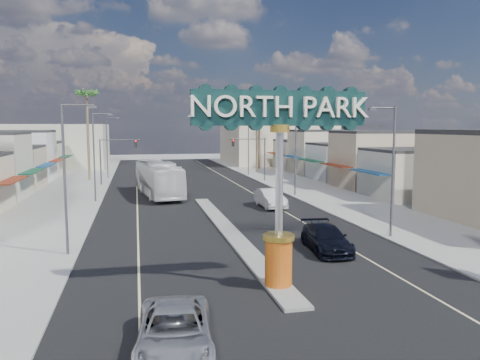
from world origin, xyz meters
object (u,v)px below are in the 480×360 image
suv_left (175,331)px  city_bus (158,179)px  traffic_signal_left (115,152)px  streetlight_r_far (247,143)px  suv_right (326,238)px  gateway_sign (280,164)px  palm_right_far (259,99)px  streetlight_l_mid (96,152)px  streetlight_r_near (391,165)px  car_parked_right (270,198)px  palm_left_far (87,98)px  palm_right_mid (257,108)px  streetlight_r_mid (294,150)px  streetlight_l_near (67,171)px  traffic_signal_right (252,151)px  streetlight_l_far (108,144)px

suv_left → city_bus: 36.84m
traffic_signal_left → city_bus: 11.95m
streetlight_r_far → suv_right: (-5.56, -44.25, -4.28)m
gateway_sign → city_bus: gateway_sign is taller
traffic_signal_left → palm_right_far: bearing=36.7°
traffic_signal_left → streetlight_l_mid: (-1.25, -13.99, 0.79)m
streetlight_r_near → palm_right_far: bearing=85.0°
car_parked_right → suv_right: bearing=-94.3°
city_bus → palm_left_far: bearing=110.6°
palm_right_mid → city_bus: bearing=-127.2°
streetlight_r_mid → palm_right_far: (4.57, 32.00, 7.32)m
gateway_sign → city_bus: bearing=97.5°
traffic_signal_left → palm_right_mid: palm_right_mid is taller
streetlight_l_mid → suv_left: bearing=-81.4°
streetlight_l_near → palm_right_mid: 51.92m
streetlight_l_mid → streetlight_r_mid: 20.87m
suv_left → streetlight_l_mid: bearing=103.9°
palm_right_far → car_parked_right: size_ratio=2.64×
streetlight_l_mid → palm_right_far: bearing=51.5°
streetlight_r_mid → streetlight_l_near: bearing=-136.2°
palm_left_far → streetlight_l_near: bearing=-86.3°
streetlight_l_mid → palm_right_mid: 35.44m
streetlight_l_near → palm_right_far: palm_right_far is taller
streetlight_r_far → city_bus: streetlight_r_far is taller
palm_left_far → city_bus: palm_left_far is taller
streetlight_l_near → suv_right: streetlight_l_near is taller
streetlight_l_mid → suv_left: size_ratio=1.63×
palm_left_far → palm_right_mid: size_ratio=1.08×
streetlight_r_far → traffic_signal_right: bearing=-98.9°
palm_right_far → car_parked_right: (-9.15, -38.54, -11.50)m
streetlight_l_near → streetlight_l_far: size_ratio=1.00×
streetlight_l_far → palm_right_mid: (23.43, 4.00, 5.54)m
suv_left → city_bus: city_bus is taller
traffic_signal_left → city_bus: size_ratio=0.44×
gateway_sign → streetlight_r_mid: 29.91m
streetlight_l_mid → streetlight_r_far: (20.87, 22.00, 0.00)m
streetlight_l_mid → palm_left_far: (-2.57, 20.00, 6.43)m
palm_right_far → traffic_signal_left: bearing=-143.3°
traffic_signal_right → palm_right_far: size_ratio=0.43×
traffic_signal_left → suv_right: traffic_signal_left is taller
streetlight_r_near → palm_right_mid: bearing=86.8°
streetlight_r_mid → palm_right_far: 33.14m
suv_right → city_bus: (-9.02, 25.67, 1.10)m
suv_right → streetlight_l_far: bearing=114.3°
streetlight_r_far → city_bus: (-14.58, -18.58, -3.18)m
streetlight_l_near → palm_right_mid: palm_right_mid is taller
streetlight_r_far → traffic_signal_left: bearing=-157.8°
suv_right → palm_right_mid: bearing=85.6°
streetlight_r_near → suv_right: size_ratio=1.66×
streetlight_r_far → suv_right: streetlight_r_far is taller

